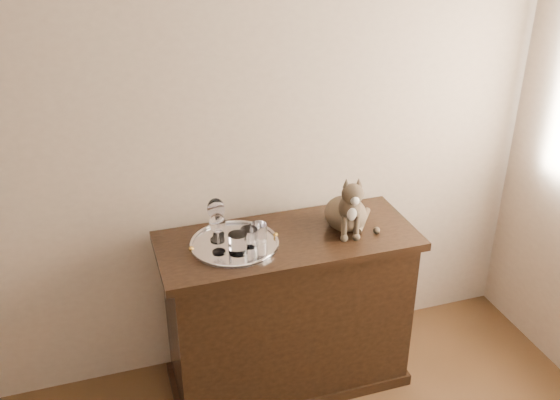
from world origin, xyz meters
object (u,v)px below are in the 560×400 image
(wine_glass_b, at_px, (218,218))
(tumbler_a, at_px, (249,237))
(tumbler_c, at_px, (258,233))
(wine_glass_c, at_px, (218,233))
(tumbler_b, at_px, (238,244))
(sideboard, at_px, (288,312))
(tray, at_px, (235,245))
(wine_glass_a, at_px, (216,220))
(cat, at_px, (346,199))

(wine_glass_b, distance_m, tumbler_a, 0.18)
(wine_glass_b, xyz_separation_m, tumbler_c, (0.16, -0.11, -0.04))
(wine_glass_c, bearing_deg, tumbler_b, -22.03)
(sideboard, xyz_separation_m, wine_glass_c, (-0.33, -0.04, 0.53))
(wine_glass_b, bearing_deg, sideboard, -20.03)
(tumbler_a, xyz_separation_m, tumbler_c, (0.05, 0.03, 0.00))
(tumbler_c, bearing_deg, wine_glass_c, -168.72)
(sideboard, distance_m, tumbler_c, 0.50)
(tray, xyz_separation_m, wine_glass_a, (-0.07, 0.06, 0.11))
(cat, bearing_deg, wine_glass_a, -174.79)
(tray, height_order, wine_glass_b, wine_glass_b)
(sideboard, xyz_separation_m, cat, (0.28, 0.00, 0.58))
(tumbler_a, bearing_deg, wine_glass_a, 143.84)
(wine_glass_c, relative_size, tumbler_a, 2.23)
(tumbler_a, bearing_deg, tumbler_b, -144.70)
(tumbler_b, bearing_deg, wine_glass_b, 103.87)
(wine_glass_a, bearing_deg, wine_glass_b, 70.83)
(wine_glass_c, height_order, tumbler_b, wine_glass_c)
(sideboard, bearing_deg, tumbler_c, -178.78)
(tumbler_a, distance_m, cat, 0.49)
(wine_glass_b, distance_m, tumbler_b, 0.19)
(cat, bearing_deg, tumbler_a, -165.34)
(sideboard, height_order, tumbler_c, tumbler_c)
(tumbler_a, height_order, tumbler_b, tumbler_b)
(tumbler_b, distance_m, cat, 0.55)
(sideboard, distance_m, wine_glass_c, 0.63)
(tray, height_order, tumbler_a, tumbler_a)
(cat, bearing_deg, tumbler_b, -161.10)
(tray, relative_size, tumbler_c, 4.65)
(tray, bearing_deg, tumbler_a, -31.00)
(tumbler_b, bearing_deg, tumbler_c, 31.64)
(tray, bearing_deg, tumbler_c, -5.36)
(cat, bearing_deg, tray, -169.55)
(wine_glass_b, bearing_deg, cat, -10.23)
(wine_glass_c, distance_m, cat, 0.62)
(wine_glass_b, bearing_deg, wine_glass_c, -102.35)
(wine_glass_a, distance_m, wine_glass_c, 0.11)
(sideboard, relative_size, tray, 3.00)
(wine_glass_a, relative_size, wine_glass_c, 1.10)
(tray, xyz_separation_m, wine_glass_b, (-0.05, 0.10, 0.09))
(tray, distance_m, tumbler_a, 0.08)
(wine_glass_c, height_order, tumbler_a, wine_glass_c)
(sideboard, bearing_deg, tumbler_b, -164.10)
(wine_glass_b, distance_m, tumbler_c, 0.20)
(wine_glass_a, distance_m, tumbler_c, 0.20)
(tumbler_b, relative_size, cat, 0.31)
(tray, xyz_separation_m, cat, (0.53, -0.00, 0.15))
(tumbler_c, bearing_deg, sideboard, 1.22)
(tray, bearing_deg, cat, -0.32)
(tray, relative_size, wine_glass_b, 2.37)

